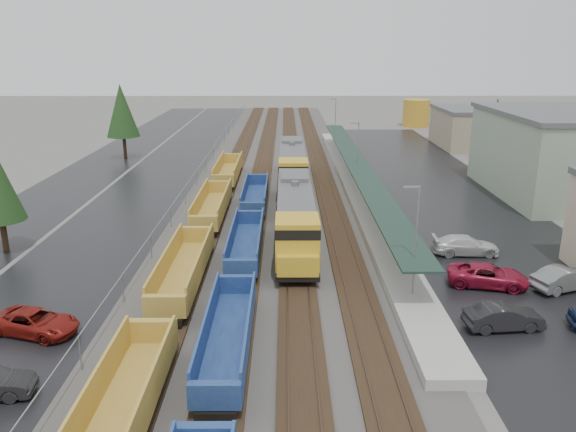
# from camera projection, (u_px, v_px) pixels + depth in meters

# --- Properties ---
(ballast_strip) EXTENTS (20.00, 160.00, 0.08)m
(ballast_strip) POSITION_uv_depth(u_px,v_px,m) (277.00, 172.00, 75.31)
(ballast_strip) COLOR #302D2B
(ballast_strip) RESTS_ON ground
(trackbed) EXTENTS (14.60, 160.00, 0.22)m
(trackbed) POSITION_uv_depth(u_px,v_px,m) (277.00, 171.00, 75.27)
(trackbed) COLOR black
(trackbed) RESTS_ON ground
(west_parking_lot) EXTENTS (10.00, 160.00, 0.02)m
(west_parking_lot) POSITION_uv_depth(u_px,v_px,m) (165.00, 172.00, 75.24)
(west_parking_lot) COLOR black
(west_parking_lot) RESTS_ON ground
(west_road) EXTENTS (9.00, 160.00, 0.02)m
(west_road) POSITION_uv_depth(u_px,v_px,m) (91.00, 173.00, 75.20)
(west_road) COLOR black
(west_road) RESTS_ON ground
(east_commuter_lot) EXTENTS (16.00, 100.00, 0.02)m
(east_commuter_lot) POSITION_uv_depth(u_px,v_px,m) (437.00, 191.00, 65.84)
(east_commuter_lot) COLOR black
(east_commuter_lot) RESTS_ON ground
(station_platform) EXTENTS (3.00, 80.00, 8.00)m
(station_platform) POSITION_uv_depth(u_px,v_px,m) (357.00, 185.00, 65.59)
(station_platform) COLOR #9E9B93
(station_platform) RESTS_ON ground
(chainlink_fence) EXTENTS (0.08, 160.04, 2.02)m
(chainlink_fence) POSITION_uv_depth(u_px,v_px,m) (204.00, 163.00, 73.31)
(chainlink_fence) COLOR gray
(chainlink_fence) RESTS_ON ground
(distant_hills) EXTENTS (301.00, 140.00, 25.20)m
(distant_hills) POSITION_uv_depth(u_px,v_px,m) (396.00, 89.00, 219.69)
(distant_hills) COLOR #4A5844
(distant_hills) RESTS_ON ground
(tree_west_far) EXTENTS (4.84, 4.84, 11.00)m
(tree_west_far) POSITION_uv_depth(u_px,v_px,m) (122.00, 111.00, 82.70)
(tree_west_far) COLOR #332316
(tree_west_far) RESTS_ON ground
(tree_east) EXTENTS (4.40, 4.40, 10.00)m
(tree_east) POSITION_uv_depth(u_px,v_px,m) (495.00, 126.00, 71.65)
(tree_east) COLOR #332316
(tree_east) RESTS_ON ground
(locomotive_lead) EXTENTS (3.17, 20.88, 4.73)m
(locomotive_lead) POSITION_uv_depth(u_px,v_px,m) (295.00, 216.00, 47.39)
(locomotive_lead) COLOR black
(locomotive_lead) RESTS_ON ground
(locomotive_trail) EXTENTS (3.17, 20.88, 4.73)m
(locomotive_trail) POSITION_uv_depth(u_px,v_px,m) (292.00, 165.00, 67.48)
(locomotive_trail) COLOR black
(locomotive_trail) RESTS_ON ground
(well_string_yellow) EXTENTS (2.63, 78.38, 2.34)m
(well_string_yellow) POSITION_uv_depth(u_px,v_px,m) (184.00, 270.00, 39.53)
(well_string_yellow) COLOR #AE8530
(well_string_yellow) RESTS_ON ground
(well_string_blue) EXTENTS (2.44, 72.24, 2.17)m
(well_string_blue) POSITION_uv_depth(u_px,v_px,m) (228.00, 336.00, 30.71)
(well_string_blue) COLOR navy
(well_string_blue) RESTS_ON ground
(storage_tank) EXTENTS (5.56, 5.56, 5.56)m
(storage_tank) POSITION_uv_depth(u_px,v_px,m) (416.00, 113.00, 117.58)
(storage_tank) COLOR #BF8D26
(storage_tank) RESTS_ON ground
(parked_car_west_c) EXTENTS (3.84, 5.71, 1.45)m
(parked_car_west_c) POSITION_uv_depth(u_px,v_px,m) (35.00, 322.00, 32.98)
(parked_car_west_c) COLOR maroon
(parked_car_west_c) RESTS_ON ground
(parked_car_east_a) EXTENTS (2.09, 4.82, 1.54)m
(parked_car_east_a) POSITION_uv_depth(u_px,v_px,m) (504.00, 317.00, 33.50)
(parked_car_east_a) COLOR black
(parked_car_east_a) RESTS_ON ground
(parked_car_east_b) EXTENTS (3.76, 6.00, 1.54)m
(parked_car_east_b) POSITION_uv_depth(u_px,v_px,m) (488.00, 276.00, 39.53)
(parked_car_east_b) COLOR maroon
(parked_car_east_b) RESTS_ON ground
(parked_car_east_c) EXTENTS (2.30, 5.39, 1.55)m
(parked_car_east_c) POSITION_uv_depth(u_px,v_px,m) (465.00, 245.00, 45.54)
(parked_car_east_c) COLOR silver
(parked_car_east_c) RESTS_ON ground
(parked_car_east_e) EXTENTS (3.39, 5.23, 1.63)m
(parked_car_east_e) POSITION_uv_depth(u_px,v_px,m) (565.00, 279.00, 38.93)
(parked_car_east_e) COLOR slate
(parked_car_east_e) RESTS_ON ground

